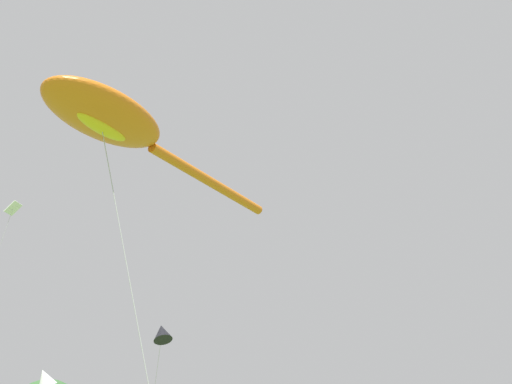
# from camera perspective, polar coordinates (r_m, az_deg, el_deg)

# --- Properties ---
(big_show_kite) EXTENTS (10.00, 4.42, 11.47)m
(big_show_kite) POSITION_cam_1_polar(r_m,az_deg,el_deg) (18.38, -13.31, 6.52)
(big_show_kite) COLOR orange
(big_show_kite) RESTS_ON ground
(small_kite_stunt_black) EXTENTS (1.99, 4.34, 8.83)m
(small_kite_stunt_black) POSITION_cam_1_polar(r_m,az_deg,el_deg) (32.39, -8.80, -12.91)
(small_kite_stunt_black) COLOR black
(small_kite_stunt_black) RESTS_ON ground
(small_kite_diamond_red) EXTENTS (2.12, 1.23, 13.62)m
(small_kite_diamond_red) POSITION_cam_1_polar(r_m,az_deg,el_deg) (31.37, -22.31, -2.95)
(small_kite_diamond_red) COLOR white
(small_kite_diamond_red) RESTS_ON ground
(small_kite_delta_white) EXTENTS (1.48, 4.79, 7.10)m
(small_kite_delta_white) POSITION_cam_1_polar(r_m,az_deg,el_deg) (36.72, -19.16, -16.16)
(small_kite_delta_white) COLOR white
(small_kite_delta_white) RESTS_ON ground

